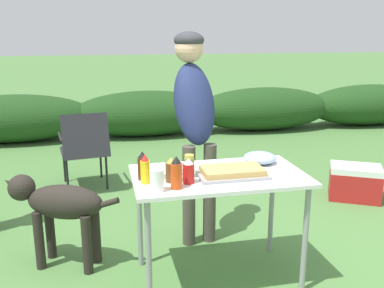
% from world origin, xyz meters
% --- Properties ---
extents(ground_plane, '(60.00, 60.00, 0.00)m').
position_xyz_m(ground_plane, '(0.00, 0.00, 0.00)').
color(ground_plane, '#4C7A3D').
extents(shrub_hedge, '(14.40, 0.90, 0.72)m').
position_xyz_m(shrub_hedge, '(-0.00, 4.24, 0.36)').
color(shrub_hedge, '#1E4219').
rests_on(shrub_hedge, ground).
extents(folding_table, '(1.10, 0.64, 0.74)m').
position_xyz_m(folding_table, '(0.00, 0.00, 0.66)').
color(folding_table, white).
rests_on(folding_table, ground).
extents(food_tray, '(0.43, 0.26, 0.06)m').
position_xyz_m(food_tray, '(0.07, -0.06, 0.77)').
color(food_tray, '#9E9EA3').
rests_on(food_tray, folding_table).
extents(plate_stack, '(0.21, 0.21, 0.04)m').
position_xyz_m(plate_stack, '(-0.34, 0.06, 0.76)').
color(plate_stack, white).
rests_on(plate_stack, folding_table).
extents(mixing_bowl, '(0.22, 0.22, 0.08)m').
position_xyz_m(mixing_bowl, '(0.34, 0.17, 0.78)').
color(mixing_bowl, '#99B2CC').
rests_on(mixing_bowl, folding_table).
extents(paper_cup_stack, '(0.08, 0.08, 0.13)m').
position_xyz_m(paper_cup_stack, '(-0.43, -0.22, 0.81)').
color(paper_cup_stack, white).
rests_on(paper_cup_stack, folding_table).
extents(hot_sauce_bottle, '(0.07, 0.07, 0.20)m').
position_xyz_m(hot_sauce_bottle, '(-0.31, -0.20, 0.83)').
color(hot_sauce_bottle, '#CC4214').
rests_on(hot_sauce_bottle, folding_table).
extents(bbq_sauce_bottle, '(0.06, 0.06, 0.18)m').
position_xyz_m(bbq_sauce_bottle, '(-0.48, -0.00, 0.83)').
color(bbq_sauce_bottle, '#562314').
rests_on(bbq_sauce_bottle, folding_table).
extents(beer_bottle, '(0.07, 0.07, 0.15)m').
position_xyz_m(beer_bottle, '(-0.32, -0.08, 0.81)').
color(beer_bottle, brown).
rests_on(beer_bottle, folding_table).
extents(relish_jar, '(0.06, 0.06, 0.15)m').
position_xyz_m(relish_jar, '(-0.20, -0.02, 0.81)').
color(relish_jar, olive).
rests_on(relish_jar, folding_table).
extents(mustard_bottle, '(0.06, 0.06, 0.18)m').
position_xyz_m(mustard_bottle, '(-0.48, -0.07, 0.83)').
color(mustard_bottle, yellow).
rests_on(mustard_bottle, folding_table).
extents(ketchup_bottle, '(0.07, 0.07, 0.15)m').
position_xyz_m(ketchup_bottle, '(-0.22, -0.12, 0.81)').
color(ketchup_bottle, red).
rests_on(ketchup_bottle, folding_table).
extents(standing_person_in_navy_coat, '(0.37, 0.48, 1.62)m').
position_xyz_m(standing_person_in_navy_coat, '(-0.02, 0.65, 1.05)').
color(standing_person_in_navy_coat, '#4C473D').
rests_on(standing_person_in_navy_coat, ground).
extents(dog, '(0.82, 0.43, 0.66)m').
position_xyz_m(dog, '(-1.04, 0.40, 0.45)').
color(dog, '#28231E').
rests_on(dog, ground).
extents(camp_chair_green_behind_table, '(0.55, 0.65, 0.83)m').
position_xyz_m(camp_chair_green_behind_table, '(-0.90, 1.94, 0.47)').
color(camp_chair_green_behind_table, '#232328').
rests_on(camp_chair_green_behind_table, ground).
extents(cooler_box, '(0.57, 0.51, 0.34)m').
position_xyz_m(cooler_box, '(1.72, 1.08, 0.17)').
color(cooler_box, '#B21E1E').
rests_on(cooler_box, ground).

